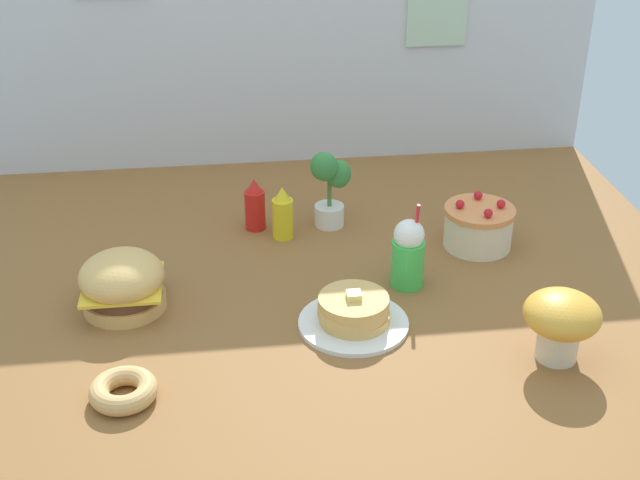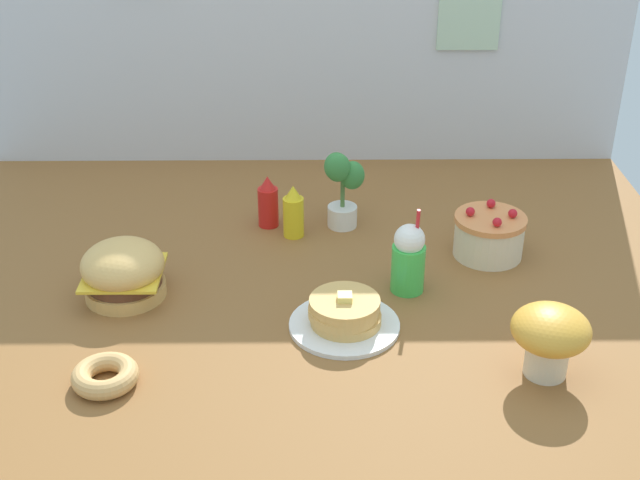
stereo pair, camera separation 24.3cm
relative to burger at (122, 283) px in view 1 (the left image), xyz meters
The scene contains 11 objects.
ground_plane 0.52m from the burger, ahead, with size 2.40×2.15×0.02m, color brown.
back_wall 1.21m from the burger, 62.83° to the left, with size 2.40×0.04×1.06m.
burger is the anchor object (origin of this frame).
pancake_stack 0.65m from the burger, 14.97° to the right, with size 0.30×0.30×0.11m.
layer_cake 1.11m from the burger, 11.77° to the left, with size 0.22×0.22×0.16m.
ketchup_bottle 0.59m from the burger, 47.79° to the left, with size 0.07×0.07×0.18m.
mustard_bottle 0.60m from the burger, 37.01° to the left, with size 0.07×0.07×0.18m.
cream_soda_cup 0.82m from the burger, ahead, with size 0.10×0.10×0.27m.
donut_pink_glaze 0.41m from the burger, 86.09° to the right, with size 0.17×0.17×0.05m.
potted_plant 0.77m from the burger, 33.71° to the left, with size 0.13×0.10×0.27m.
mushroom_stool 1.18m from the burger, 18.54° to the right, with size 0.20×0.20×0.19m.
Camera 1 is at (-0.21, -1.99, 1.32)m, focal length 47.63 mm.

